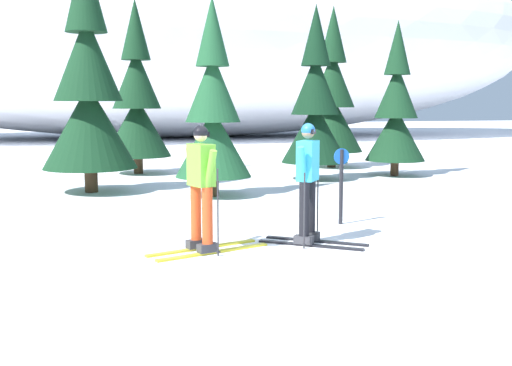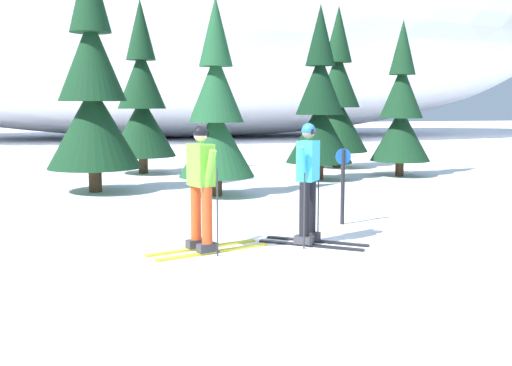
% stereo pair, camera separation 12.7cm
% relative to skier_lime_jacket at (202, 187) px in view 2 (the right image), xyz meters
% --- Properties ---
extents(ground_plane, '(120.00, 120.00, 0.00)m').
position_rel_skier_lime_jacket_xyz_m(ground_plane, '(1.20, -0.55, -0.93)').
color(ground_plane, white).
extents(skier_lime_jacket, '(1.82, 0.97, 1.79)m').
position_rel_skier_lime_jacket_xyz_m(skier_lime_jacket, '(0.00, 0.00, 0.00)').
color(skier_lime_jacket, gold).
rests_on(skier_lime_jacket, ground).
extents(skier_cyan_jacket, '(1.51, 1.31, 1.80)m').
position_rel_skier_lime_jacket_xyz_m(skier_cyan_jacket, '(1.62, 0.09, 0.01)').
color(skier_cyan_jacket, black).
rests_on(skier_cyan_jacket, ground).
extents(pine_tree_left, '(2.20, 2.20, 5.69)m').
position_rel_skier_lime_jacket_xyz_m(pine_tree_left, '(-1.35, 6.71, 1.45)').
color(pine_tree_left, '#47301E').
rests_on(pine_tree_left, ground).
extents(pine_tree_center_left, '(1.99, 1.99, 5.15)m').
position_rel_skier_lime_jacket_xyz_m(pine_tree_center_left, '(0.12, 10.48, 1.22)').
color(pine_tree_center_left, '#47301E').
rests_on(pine_tree_center_left, ground).
extents(pine_tree_center, '(1.72, 1.72, 4.45)m').
position_rel_skier_lime_jacket_xyz_m(pine_tree_center, '(1.31, 5.29, 0.93)').
color(pine_tree_center, '#47301E').
rests_on(pine_tree_center, ground).
extents(pine_tree_center_right, '(1.83, 1.83, 4.75)m').
position_rel_skier_lime_jacket_xyz_m(pine_tree_center_right, '(4.66, 7.61, 1.05)').
color(pine_tree_center_right, '#47301E').
rests_on(pine_tree_center_right, ground).
extents(pine_tree_right, '(2.02, 2.02, 5.22)m').
position_rel_skier_lime_jacket_xyz_m(pine_tree_right, '(6.45, 10.65, 1.25)').
color(pine_tree_right, '#47301E').
rests_on(pine_tree_right, ground).
extents(pine_tree_far_right, '(1.72, 1.72, 4.45)m').
position_rel_skier_lime_jacket_xyz_m(pine_tree_far_right, '(7.24, 7.82, 0.93)').
color(pine_tree_far_right, '#47301E').
rests_on(pine_tree_far_right, ground).
extents(snow_ridge_background, '(49.48, 19.92, 13.05)m').
position_rel_skier_lime_jacket_xyz_m(snow_ridge_background, '(4.87, 31.14, 5.59)').
color(snow_ridge_background, white).
rests_on(snow_ridge_background, ground).
extents(trail_marker_post, '(0.28, 0.07, 1.32)m').
position_rel_skier_lime_jacket_xyz_m(trail_marker_post, '(2.72, 1.38, -0.18)').
color(trail_marker_post, black).
rests_on(trail_marker_post, ground).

